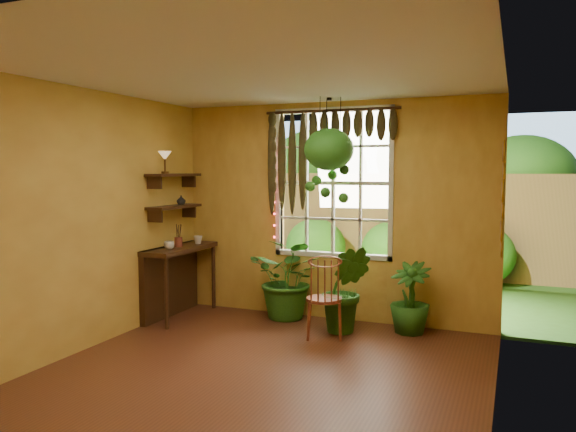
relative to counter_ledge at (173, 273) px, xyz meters
name	(u,v)px	position (x,y,z in m)	size (l,w,h in m)	color
floor	(255,380)	(1.91, -1.60, -0.55)	(4.50, 4.50, 0.00)	#542918
ceiling	(253,72)	(1.91, -1.60, 2.15)	(4.50, 4.50, 0.00)	silver
wall_back	(332,211)	(1.91, 0.65, 0.80)	(4.00, 4.00, 0.00)	gold
wall_left	(74,221)	(-0.09, -1.60, 0.80)	(4.50, 4.50, 0.00)	gold
wall_right	(499,240)	(3.91, -1.60, 0.80)	(4.50, 4.50, 0.00)	gold
window	(333,183)	(1.91, 0.68, 1.15)	(1.52, 0.10, 1.86)	silver
valance_vine	(324,136)	(1.82, 0.56, 1.73)	(1.70, 0.12, 1.10)	#37230F
string_lights	(274,179)	(1.15, 0.59, 1.20)	(0.03, 0.03, 1.54)	#FF2633
wall_plates	(502,200)	(3.89, 0.19, 1.00)	(0.04, 0.32, 1.10)	beige
counter_ledge	(173,273)	(0.00, 0.00, 0.00)	(0.40, 1.20, 0.90)	#37230F
shelf_lower	(175,207)	(0.03, 0.00, 0.85)	(0.25, 0.90, 0.04)	#37230F
shelf_upper	(174,175)	(0.03, 0.00, 1.25)	(0.25, 0.90, 0.04)	#37230F
backyard	(414,199)	(2.15, 5.27, 0.73)	(14.00, 10.00, 12.00)	#295317
windsor_chair	(324,310)	(2.08, -0.15, -0.24)	(0.52, 0.53, 1.08)	brown
potted_plant_left	(289,278)	(1.42, 0.43, -0.04)	(0.92, 0.80, 1.02)	#124512
potted_plant_mid	(346,289)	(2.25, 0.11, -0.05)	(0.55, 0.45, 1.01)	#124512
potted_plant_right	(410,298)	(2.93, 0.37, -0.14)	(0.46, 0.46, 0.82)	#124512
hanging_basket	(329,157)	(1.98, 0.28, 1.46)	(0.58, 0.58, 1.24)	black
cup_a	(169,245)	(0.13, -0.27, 0.40)	(0.12, 0.12, 0.10)	silver
cup_b	(198,240)	(0.19, 0.30, 0.40)	(0.11, 0.11, 0.11)	beige
brush_jar	(178,236)	(0.11, -0.04, 0.49)	(0.10, 0.10, 0.36)	brown
shelf_vase	(181,200)	(0.04, 0.15, 0.93)	(0.11, 0.11, 0.12)	#B2AD99
tiffany_lamp	(165,157)	(0.05, -0.21, 1.47)	(0.16, 0.16, 0.27)	brown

